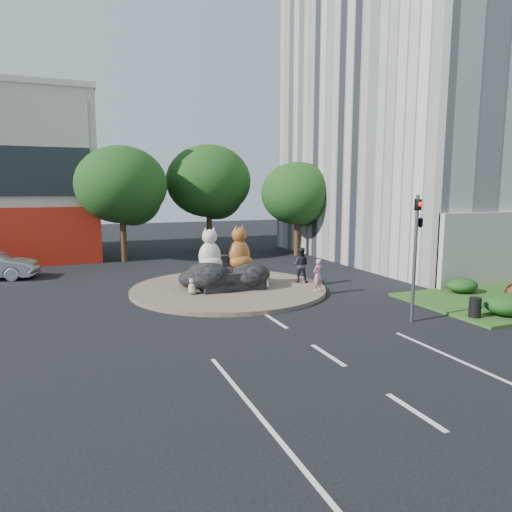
{
  "coord_description": "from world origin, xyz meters",
  "views": [
    {
      "loc": [
        -7.25,
        -12.0,
        5.22
      ],
      "look_at": [
        0.86,
        8.32,
        2.0
      ],
      "focal_mm": 32.0,
      "sensor_mm": 36.0,
      "label": 1
    }
  ],
  "objects_px": {
    "cat_white": "(210,249)",
    "kitten_calico": "(192,286)",
    "pedestrian_dark": "(300,265)",
    "litter_bin": "(475,307)",
    "kitten_white": "(264,280)",
    "cat_tabby": "(239,247)",
    "pedestrian_pink": "(318,275)"
  },
  "relations": [
    {
      "from": "cat_white",
      "to": "cat_tabby",
      "type": "relative_size",
      "value": 0.97
    },
    {
      "from": "cat_white",
      "to": "kitten_white",
      "type": "height_order",
      "value": "cat_white"
    },
    {
      "from": "cat_white",
      "to": "cat_tabby",
      "type": "xyz_separation_m",
      "value": [
        1.53,
        -0.15,
        0.04
      ]
    },
    {
      "from": "pedestrian_dark",
      "to": "kitten_white",
      "type": "bearing_deg",
      "value": 46.93
    },
    {
      "from": "kitten_white",
      "to": "pedestrian_pink",
      "type": "height_order",
      "value": "pedestrian_pink"
    },
    {
      "from": "cat_white",
      "to": "pedestrian_pink",
      "type": "distance_m",
      "value": 5.58
    },
    {
      "from": "cat_tabby",
      "to": "pedestrian_pink",
      "type": "height_order",
      "value": "cat_tabby"
    },
    {
      "from": "kitten_white",
      "to": "kitten_calico",
      "type": "bearing_deg",
      "value": 169.61
    },
    {
      "from": "kitten_calico",
      "to": "kitten_white",
      "type": "bearing_deg",
      "value": 31.56
    },
    {
      "from": "kitten_white",
      "to": "pedestrian_pink",
      "type": "bearing_deg",
      "value": -47.75
    },
    {
      "from": "pedestrian_pink",
      "to": "kitten_calico",
      "type": "bearing_deg",
      "value": -39.3
    },
    {
      "from": "cat_white",
      "to": "kitten_white",
      "type": "bearing_deg",
      "value": -25.6
    },
    {
      "from": "cat_white",
      "to": "pedestrian_pink",
      "type": "relative_size",
      "value": 1.38
    },
    {
      "from": "kitten_calico",
      "to": "litter_bin",
      "type": "xyz_separation_m",
      "value": [
        9.63,
        -7.87,
        -0.09
      ]
    },
    {
      "from": "litter_bin",
      "to": "kitten_calico",
      "type": "bearing_deg",
      "value": 140.76
    },
    {
      "from": "kitten_calico",
      "to": "litter_bin",
      "type": "distance_m",
      "value": 12.44
    },
    {
      "from": "cat_white",
      "to": "pedestrian_dark",
      "type": "bearing_deg",
      "value": -8.84
    },
    {
      "from": "pedestrian_dark",
      "to": "litter_bin",
      "type": "bearing_deg",
      "value": 145.51
    },
    {
      "from": "kitten_white",
      "to": "litter_bin",
      "type": "height_order",
      "value": "kitten_white"
    },
    {
      "from": "cat_tabby",
      "to": "pedestrian_dark",
      "type": "height_order",
      "value": "cat_tabby"
    },
    {
      "from": "cat_white",
      "to": "litter_bin",
      "type": "distance_m",
      "value": 12.38
    },
    {
      "from": "cat_white",
      "to": "cat_tabby",
      "type": "height_order",
      "value": "cat_tabby"
    },
    {
      "from": "pedestrian_dark",
      "to": "litter_bin",
      "type": "relative_size",
      "value": 2.38
    },
    {
      "from": "kitten_white",
      "to": "pedestrian_dark",
      "type": "distance_m",
      "value": 2.5
    },
    {
      "from": "cat_tabby",
      "to": "litter_bin",
      "type": "bearing_deg",
      "value": -75.41
    },
    {
      "from": "kitten_calico",
      "to": "litter_bin",
      "type": "bearing_deg",
      "value": -7.49
    },
    {
      "from": "cat_white",
      "to": "kitten_calico",
      "type": "relative_size",
      "value": 2.71
    },
    {
      "from": "kitten_calico",
      "to": "pedestrian_pink",
      "type": "distance_m",
      "value": 6.17
    },
    {
      "from": "kitten_calico",
      "to": "pedestrian_dark",
      "type": "height_order",
      "value": "pedestrian_dark"
    },
    {
      "from": "cat_tabby",
      "to": "kitten_white",
      "type": "distance_m",
      "value": 2.13
    },
    {
      "from": "kitten_white",
      "to": "pedestrian_dark",
      "type": "height_order",
      "value": "pedestrian_dark"
    },
    {
      "from": "kitten_calico",
      "to": "kitten_white",
      "type": "distance_m",
      "value": 3.77
    }
  ]
}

